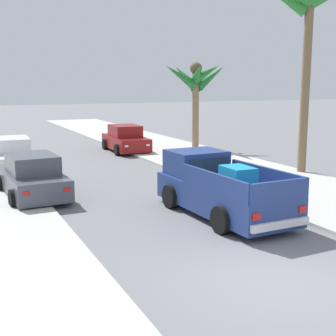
{
  "coord_description": "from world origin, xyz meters",
  "views": [
    {
      "loc": [
        -5.84,
        -7.19,
        3.99
      ],
      "look_at": [
        0.58,
        6.62,
        1.2
      ],
      "focal_mm": 50.09,
      "sensor_mm": 36.0,
      "label": 1
    }
  ],
  "objects_px": {
    "pickup_truck": "(219,189)",
    "car_left_near": "(125,139)",
    "palm_tree_left_mid": "(309,11)",
    "car_left_mid": "(12,156)",
    "palm_tree_left_fore": "(196,80)",
    "car_right_near": "(33,177)"
  },
  "relations": [
    {
      "from": "car_left_mid",
      "to": "palm_tree_left_mid",
      "type": "height_order",
      "value": "palm_tree_left_mid"
    },
    {
      "from": "palm_tree_left_mid",
      "to": "car_right_near",
      "type": "bearing_deg",
      "value": 176.84
    },
    {
      "from": "car_left_mid",
      "to": "palm_tree_left_fore",
      "type": "xyz_separation_m",
      "value": [
        10.63,
        2.22,
        3.4
      ]
    },
    {
      "from": "pickup_truck",
      "to": "palm_tree_left_fore",
      "type": "height_order",
      "value": "palm_tree_left_fore"
    },
    {
      "from": "pickup_truck",
      "to": "car_left_near",
      "type": "height_order",
      "value": "pickup_truck"
    },
    {
      "from": "pickup_truck",
      "to": "palm_tree_left_fore",
      "type": "distance_m",
      "value": 13.96
    },
    {
      "from": "car_left_mid",
      "to": "palm_tree_left_fore",
      "type": "relative_size",
      "value": 0.84
    },
    {
      "from": "car_left_near",
      "to": "car_left_mid",
      "type": "height_order",
      "value": "same"
    },
    {
      "from": "car_right_near",
      "to": "palm_tree_left_fore",
      "type": "relative_size",
      "value": 0.84
    },
    {
      "from": "car_right_near",
      "to": "pickup_truck",
      "type": "bearing_deg",
      "value": -43.73
    },
    {
      "from": "car_right_near",
      "to": "palm_tree_left_fore",
      "type": "bearing_deg",
      "value": 35.95
    },
    {
      "from": "palm_tree_left_fore",
      "to": "palm_tree_left_mid",
      "type": "xyz_separation_m",
      "value": [
        0.83,
        -8.3,
        2.78
      ]
    },
    {
      "from": "car_left_near",
      "to": "palm_tree_left_fore",
      "type": "xyz_separation_m",
      "value": [
        3.83,
        -1.49,
        3.4
      ]
    },
    {
      "from": "pickup_truck",
      "to": "car_right_near",
      "type": "relative_size",
      "value": 1.22
    },
    {
      "from": "pickup_truck",
      "to": "palm_tree_left_mid",
      "type": "bearing_deg",
      "value": 31.03
    },
    {
      "from": "car_left_mid",
      "to": "palm_tree_left_fore",
      "type": "distance_m",
      "value": 11.38
    },
    {
      "from": "pickup_truck",
      "to": "car_left_near",
      "type": "distance_m",
      "value": 13.9
    },
    {
      "from": "car_left_mid",
      "to": "car_left_near",
      "type": "bearing_deg",
      "value": 28.69
    },
    {
      "from": "car_left_near",
      "to": "car_right_near",
      "type": "bearing_deg",
      "value": -126.35
    },
    {
      "from": "car_left_mid",
      "to": "palm_tree_left_fore",
      "type": "bearing_deg",
      "value": 11.82
    },
    {
      "from": "car_left_near",
      "to": "palm_tree_left_mid",
      "type": "height_order",
      "value": "palm_tree_left_mid"
    },
    {
      "from": "car_left_near",
      "to": "car_left_mid",
      "type": "relative_size",
      "value": 1.0
    }
  ]
}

